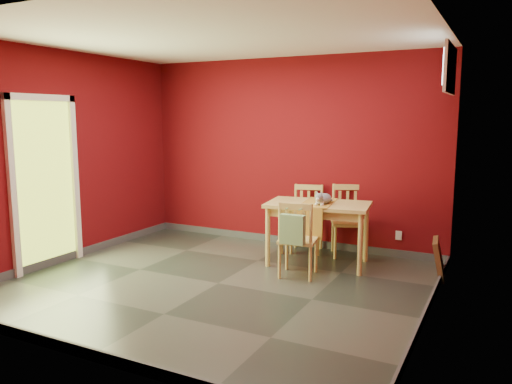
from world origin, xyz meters
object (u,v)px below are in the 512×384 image
at_px(picture_frame, 439,259).
at_px(dining_table, 318,211).
at_px(chair_far_right, 348,219).
at_px(tote_bag, 292,229).
at_px(chair_far_left, 307,218).
at_px(cat, 323,197).
at_px(chair_near, 298,238).

bearing_deg(picture_frame, dining_table, -176.14).
bearing_deg(dining_table, chair_far_right, 70.38).
bearing_deg(tote_bag, picture_frame, 31.70).
height_order(dining_table, chair_far_left, chair_far_left).
xyz_separation_m(cat, picture_frame, (1.37, 0.15, -0.65)).
bearing_deg(chair_far_right, cat, -101.36).
height_order(dining_table, tote_bag, tote_bag).
bearing_deg(dining_table, picture_frame, 3.86).
bearing_deg(dining_table, chair_far_left, 123.41).
relative_size(chair_far_right, chair_near, 1.06).
distance_m(dining_table, chair_far_left, 0.68).
xyz_separation_m(dining_table, tote_bag, (-0.01, -0.81, -0.08)).
xyz_separation_m(dining_table, picture_frame, (1.45, 0.10, -0.46)).
height_order(tote_bag, cat, cat).
height_order(chair_far_left, tote_bag, chair_far_left).
relative_size(chair_far_left, chair_near, 1.02).
distance_m(dining_table, chair_near, 0.64).
xyz_separation_m(chair_far_left, chair_far_right, (0.57, 0.07, 0.02)).
xyz_separation_m(chair_near, cat, (0.12, 0.54, 0.42)).
relative_size(chair_far_right, picture_frame, 2.01).
relative_size(chair_far_right, tote_bag, 2.36).
distance_m(chair_near, picture_frame, 1.65).
distance_m(chair_far_left, picture_frame, 1.87).
height_order(chair_far_left, chair_far_right, chair_far_right).
xyz_separation_m(dining_table, chair_near, (-0.04, -0.59, -0.23)).
bearing_deg(chair_far_left, picture_frame, -13.64).
xyz_separation_m(chair_far_right, picture_frame, (1.23, -0.51, -0.26)).
distance_m(cat, picture_frame, 1.52).
xyz_separation_m(tote_bag, cat, (0.10, 0.75, 0.27)).
bearing_deg(dining_table, tote_bag, -90.91).
xyz_separation_m(dining_table, chair_far_right, (0.22, 0.60, -0.21)).
bearing_deg(chair_far_left, tote_bag, -75.76).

